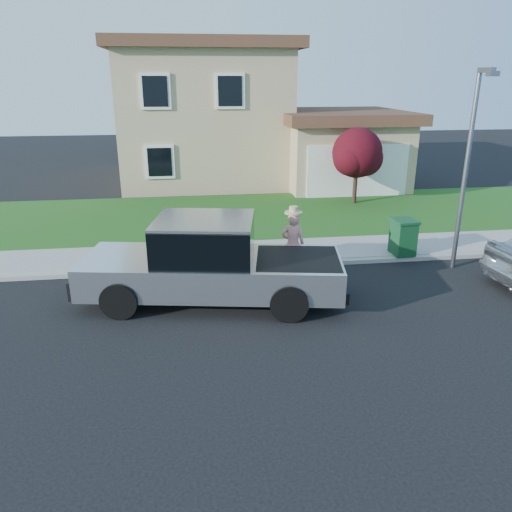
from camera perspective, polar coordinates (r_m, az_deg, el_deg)
The scene contains 10 objects.
ground at distance 11.57m, azimuth -2.18°, elevation -6.69°, with size 80.00×80.00×0.00m, color black.
curb at distance 14.30m, azimuth 0.64°, elevation -1.11°, with size 40.00×0.20×0.12m, color gray.
sidewalk at distance 15.32m, azimuth 0.04°, elevation 0.39°, with size 40.00×2.00×0.15m, color gray.
lawn at distance 19.60m, azimuth -1.76°, elevation 4.63°, with size 40.00×7.00×0.10m, color #245117.
house at distance 26.88m, azimuth -3.00°, elevation 15.46°, with size 14.00×11.30×6.85m.
pickup_truck at distance 11.94m, azimuth -5.18°, elevation -0.87°, with size 6.56×3.17×2.07m.
woman at distance 13.51m, azimuth 4.21°, elevation 1.45°, with size 0.74×0.59×1.95m.
ornamental_tree at distance 21.55m, azimuth 11.55°, elevation 11.22°, with size 2.29×2.07×3.14m.
trash_bin at distance 15.47m, azimuth 16.47°, elevation 2.13°, with size 0.70×0.79×1.06m.
street_lamp at distance 14.67m, azimuth 23.13°, elevation 10.04°, with size 0.28×0.70×5.39m.
Camera 1 is at (-0.97, -10.32, 5.14)m, focal length 35.00 mm.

